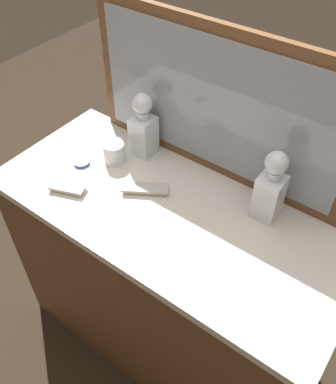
% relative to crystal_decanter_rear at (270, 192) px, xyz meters
% --- Properties ---
extents(ground_plane, '(6.00, 6.00, 0.00)m').
position_rel_crystal_decanter_rear_xyz_m(ground_plane, '(-0.28, -0.18, -1.03)').
color(ground_plane, '#2D2319').
extents(dresser, '(1.31, 0.58, 0.92)m').
position_rel_crystal_decanter_rear_xyz_m(dresser, '(-0.28, -0.18, -0.57)').
color(dresser, brown).
rests_on(dresser, ground_plane).
extents(dresser_mirror, '(1.02, 0.03, 0.56)m').
position_rel_crystal_decanter_rear_xyz_m(dresser_mirror, '(-0.28, 0.10, 0.17)').
color(dresser_mirror, brown).
rests_on(dresser_mirror, dresser).
extents(crystal_decanter_rear, '(0.08, 0.08, 0.27)m').
position_rel_crystal_decanter_rear_xyz_m(crystal_decanter_rear, '(0.00, 0.00, 0.00)').
color(crystal_decanter_rear, white).
rests_on(crystal_decanter_rear, dresser).
extents(crystal_decanter_center, '(0.09, 0.09, 0.26)m').
position_rel_crystal_decanter_rear_xyz_m(crystal_decanter_center, '(-0.55, 0.02, -0.00)').
color(crystal_decanter_center, white).
rests_on(crystal_decanter_center, dresser).
extents(crystal_tumbler_front, '(0.08, 0.08, 0.08)m').
position_rel_crystal_decanter_rear_xyz_m(crystal_tumbler_front, '(-0.61, -0.09, -0.07)').
color(crystal_tumbler_front, white).
rests_on(crystal_tumbler_front, dresser).
extents(silver_brush_far_left, '(0.17, 0.13, 0.02)m').
position_rel_crystal_decanter_rear_xyz_m(silver_brush_far_left, '(-0.40, -0.16, -0.10)').
color(silver_brush_far_left, '#B7A88C').
rests_on(silver_brush_far_left, dresser).
extents(silver_brush_left, '(0.14, 0.10, 0.02)m').
position_rel_crystal_decanter_rear_xyz_m(silver_brush_left, '(-0.63, -0.32, -0.10)').
color(silver_brush_left, '#B7A88C').
rests_on(silver_brush_left, dresser).
extents(porcelain_dish, '(0.06, 0.06, 0.01)m').
position_rel_crystal_decanter_rear_xyz_m(porcelain_dish, '(-0.70, -0.18, -0.10)').
color(porcelain_dish, '#33478C').
rests_on(porcelain_dish, dresser).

